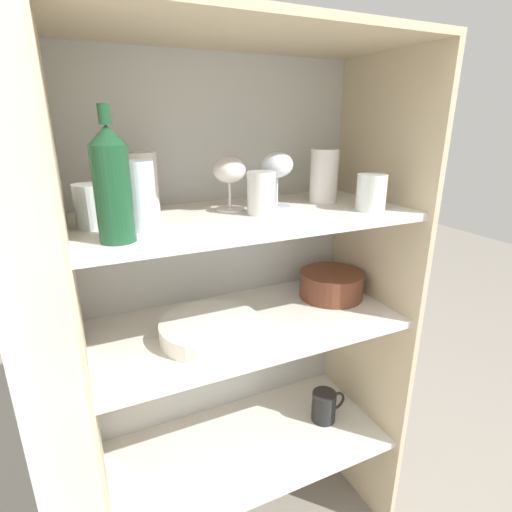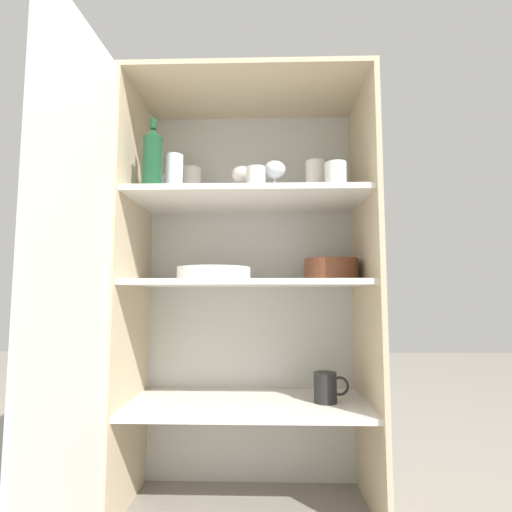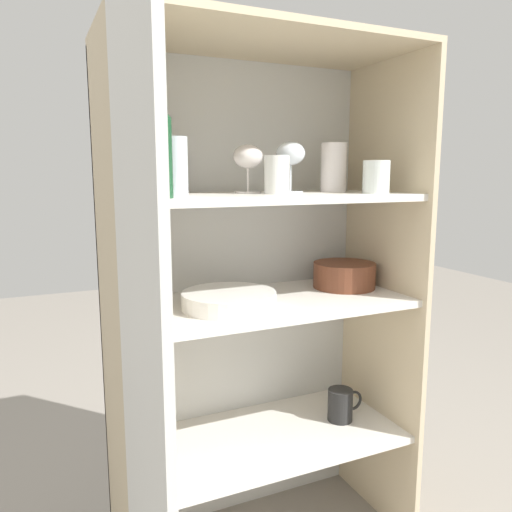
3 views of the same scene
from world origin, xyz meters
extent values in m
cube|color=silver|center=(0.00, 0.40, 0.75)|extent=(0.87, 0.02, 1.49)
cube|color=#CCB793|center=(-0.43, 0.20, 0.75)|extent=(0.02, 0.43, 1.49)
cube|color=#CCB793|center=(0.43, 0.20, 0.75)|extent=(0.02, 0.43, 1.49)
cube|color=#CCB793|center=(0.00, 0.20, 1.50)|extent=(0.87, 0.43, 0.02)
cube|color=silver|center=(0.00, 0.20, 0.35)|extent=(0.83, 0.39, 0.02)
cube|color=silver|center=(0.00, 0.20, 0.78)|extent=(0.83, 0.39, 0.02)
cube|color=silver|center=(0.00, 0.20, 1.08)|extent=(0.83, 0.39, 0.02)
cube|color=silver|center=(-0.44, -0.23, 0.75)|extent=(0.03, 0.43, 1.49)
cylinder|color=white|center=(0.30, 0.09, 1.14)|extent=(0.08, 0.08, 0.09)
cylinder|color=white|center=(-0.27, 0.14, 1.17)|extent=(0.06, 0.06, 0.15)
cylinder|color=white|center=(-0.36, 0.21, 1.14)|extent=(0.08, 0.08, 0.09)
cylinder|color=silver|center=(-0.24, 0.31, 1.17)|extent=(0.08, 0.08, 0.15)
cylinder|color=white|center=(0.03, 0.17, 1.15)|extent=(0.07, 0.07, 0.11)
cylinder|color=silver|center=(0.25, 0.23, 1.17)|extent=(0.08, 0.08, 0.15)
cylinder|color=white|center=(0.10, 0.22, 1.10)|extent=(0.08, 0.08, 0.01)
cylinder|color=white|center=(0.10, 0.22, 1.14)|extent=(0.01, 0.01, 0.07)
ellipsoid|color=white|center=(0.10, 0.22, 1.21)|extent=(0.08, 0.08, 0.07)
cylinder|color=silver|center=(-0.03, 0.24, 1.10)|extent=(0.08, 0.08, 0.01)
cylinder|color=silver|center=(-0.03, 0.24, 1.13)|extent=(0.01, 0.01, 0.06)
ellipsoid|color=silver|center=(-0.03, 0.24, 1.20)|extent=(0.08, 0.08, 0.07)
cylinder|color=#194728|center=(-0.33, 0.07, 1.18)|extent=(0.07, 0.07, 0.18)
cone|color=#194728|center=(-0.33, 0.07, 1.29)|extent=(0.07, 0.07, 0.04)
cylinder|color=#194728|center=(-0.33, 0.07, 1.33)|extent=(0.02, 0.02, 0.04)
cylinder|color=white|center=(-0.12, 0.16, 0.79)|extent=(0.26, 0.26, 0.01)
cylinder|color=white|center=(-0.12, 0.16, 0.80)|extent=(0.26, 0.26, 0.01)
cylinder|color=white|center=(-0.12, 0.16, 0.81)|extent=(0.26, 0.26, 0.01)
cylinder|color=white|center=(-0.12, 0.16, 0.82)|extent=(0.26, 0.26, 0.01)
cylinder|color=white|center=(-0.12, 0.16, 0.83)|extent=(0.26, 0.26, 0.01)
cylinder|color=brown|center=(0.31, 0.24, 0.83)|extent=(0.20, 0.20, 0.08)
torus|color=brown|center=(0.31, 0.24, 0.86)|extent=(0.19, 0.19, 0.01)
cylinder|color=black|center=(0.27, 0.18, 0.41)|extent=(0.08, 0.08, 0.10)
torus|color=black|center=(0.32, 0.18, 0.42)|extent=(0.07, 0.01, 0.07)
camera|label=1|loc=(-0.40, -0.71, 1.32)|focal=28.00mm
camera|label=2|loc=(0.07, -1.25, 0.73)|focal=28.00mm
camera|label=3|loc=(-0.60, -1.08, 1.15)|focal=35.00mm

